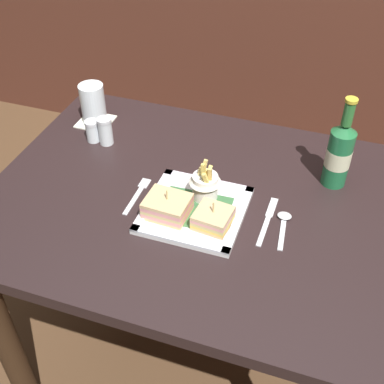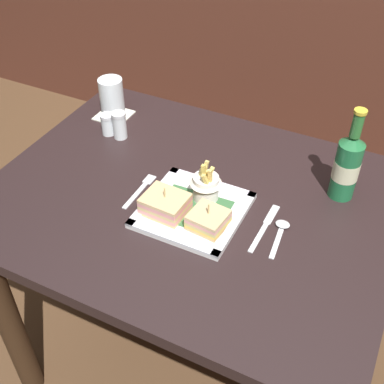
{
  "view_description": "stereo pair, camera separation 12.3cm",
  "coord_description": "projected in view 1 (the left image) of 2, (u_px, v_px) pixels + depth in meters",
  "views": [
    {
      "loc": [
        0.32,
        -0.91,
        1.61
      ],
      "look_at": [
        0.02,
        -0.03,
        0.8
      ],
      "focal_mm": 46.86,
      "sensor_mm": 36.0,
      "label": 1
    },
    {
      "loc": [
        0.43,
        -0.86,
        1.61
      ],
      "look_at": [
        0.02,
        -0.03,
        0.8
      ],
      "focal_mm": 46.86,
      "sensor_mm": 36.0,
      "label": 2
    }
  ],
  "objects": [
    {
      "name": "fork",
      "position": [
        138.0,
        194.0,
        1.29
      ],
      "size": [
        0.02,
        0.14,
        0.0
      ],
      "color": "silver",
      "rests_on": "dining_table"
    },
    {
      "name": "water_glass",
      "position": [
        93.0,
        106.0,
        1.51
      ],
      "size": [
        0.07,
        0.07,
        0.12
      ],
      "color": "silver",
      "rests_on": "dining_table"
    },
    {
      "name": "beer_bottle",
      "position": [
        339.0,
        153.0,
        1.26
      ],
      "size": [
        0.06,
        0.06,
        0.25
      ],
      "color": "#1E673B",
      "rests_on": "dining_table"
    },
    {
      "name": "knife",
      "position": [
        268.0,
        219.0,
        1.21
      ],
      "size": [
        0.02,
        0.18,
        0.0
      ],
      "color": "silver",
      "rests_on": "dining_table"
    },
    {
      "name": "square_plate",
      "position": [
        195.0,
        210.0,
        1.23
      ],
      "size": [
        0.24,
        0.24,
        0.02
      ],
      "color": "white",
      "rests_on": "dining_table"
    },
    {
      "name": "pepper_shaker",
      "position": [
        106.0,
        132.0,
        1.44
      ],
      "size": [
        0.04,
        0.04,
        0.08
      ],
      "color": "silver",
      "rests_on": "dining_table"
    },
    {
      "name": "drink_coaster",
      "position": [
        96.0,
        122.0,
        1.54
      ],
      "size": [
        0.1,
        0.1,
        0.0
      ],
      "primitive_type": "cube",
      "color": "silver",
      "rests_on": "dining_table"
    },
    {
      "name": "salt_shaker",
      "position": [
        93.0,
        132.0,
        1.45
      ],
      "size": [
        0.04,
        0.04,
        0.07
      ],
      "color": "silver",
      "rests_on": "dining_table"
    },
    {
      "name": "dining_table",
      "position": [
        190.0,
        236.0,
        1.37
      ],
      "size": [
        1.03,
        0.8,
        0.76
      ],
      "color": "black",
      "rests_on": "ground_plane"
    },
    {
      "name": "sandwich_half_left",
      "position": [
        167.0,
        206.0,
        1.2
      ],
      "size": [
        0.11,
        0.09,
        0.07
      ],
      "color": "#DAB479",
      "rests_on": "square_plate"
    },
    {
      "name": "fries_cup",
      "position": [
        205.0,
        182.0,
        1.23
      ],
      "size": [
        0.08,
        0.08,
        0.11
      ],
      "color": "white",
      "rests_on": "square_plate"
    },
    {
      "name": "spoon",
      "position": [
        284.0,
        220.0,
        1.21
      ],
      "size": [
        0.04,
        0.13,
        0.01
      ],
      "color": "silver",
      "rests_on": "dining_table"
    },
    {
      "name": "sandwich_half_right",
      "position": [
        213.0,
        218.0,
        1.18
      ],
      "size": [
        0.09,
        0.09,
        0.07
      ],
      "color": "tan",
      "rests_on": "square_plate"
    },
    {
      "name": "ground_plane",
      "position": [
        190.0,
        358.0,
        1.78
      ],
      "size": [
        6.0,
        6.0,
        0.0
      ],
      "primitive_type": "plane",
      "color": "#4F3521"
    }
  ]
}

